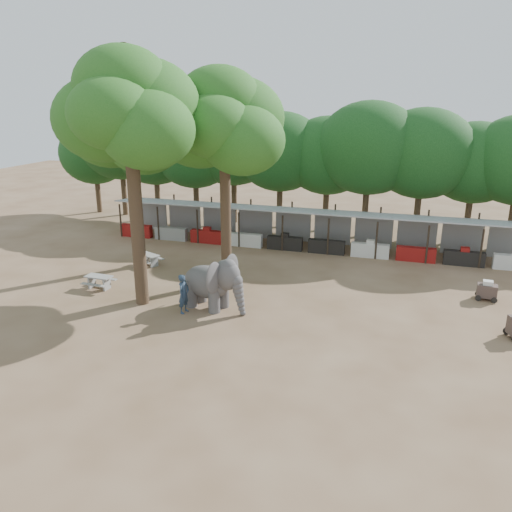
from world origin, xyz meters
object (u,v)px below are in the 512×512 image
(picnic_table_far, at_px, (149,258))
(cart_back, at_px, (487,290))
(yard_tree_left, at_px, (129,127))
(yard_tree_back, at_px, (223,123))
(handler, at_px, (184,294))
(yard_tree_center, at_px, (128,111))
(picnic_table_near, at_px, (99,280))
(elephant, at_px, (214,283))

(picnic_table_far, height_order, cart_back, cart_back)
(yard_tree_left, xyz_separation_m, yard_tree_back, (6.00, -1.00, 0.34))
(cart_back, bearing_deg, handler, -151.70)
(picnic_table_far, relative_size, cart_back, 1.61)
(handler, height_order, cart_back, handler)
(yard_tree_center, distance_m, picnic_table_near, 9.30)
(yard_tree_left, height_order, elephant, yard_tree_left)
(elephant, distance_m, picnic_table_near, 6.93)
(elephant, height_order, handler, elephant)
(yard_tree_center, xyz_separation_m, picnic_table_far, (-2.38, 5.13, -8.76))
(yard_tree_center, height_order, elephant, yard_tree_center)
(yard_tree_center, relative_size, handler, 6.34)
(yard_tree_left, distance_m, handler, 10.78)
(yard_tree_center, height_order, yard_tree_back, yard_tree_center)
(yard_tree_back, height_order, elephant, yard_tree_back)
(yard_tree_back, xyz_separation_m, elephant, (0.81, -3.77, -7.22))
(yard_tree_center, xyz_separation_m, yard_tree_back, (3.00, 4.00, -0.67))
(elephant, relative_size, picnic_table_near, 2.41)
(yard_tree_back, bearing_deg, handler, -94.58)
(elephant, relative_size, handler, 1.88)
(yard_tree_back, xyz_separation_m, handler, (-0.37, -4.65, -7.59))
(yard_tree_left, relative_size, yard_tree_back, 0.97)
(yard_tree_center, bearing_deg, yard_tree_back, 53.14)
(yard_tree_left, xyz_separation_m, handler, (5.63, -5.65, -7.25))
(yard_tree_back, bearing_deg, cart_back, 5.33)
(yard_tree_left, bearing_deg, yard_tree_center, -59.04)
(elephant, relative_size, picnic_table_far, 2.02)
(yard_tree_back, bearing_deg, picnic_table_near, -152.54)
(yard_tree_back, bearing_deg, elephant, -77.88)
(yard_tree_back, distance_m, elephant, 8.18)
(yard_tree_center, relative_size, picnic_table_near, 8.14)
(yard_tree_back, distance_m, cart_back, 15.82)
(yard_tree_back, distance_m, handler, 8.91)
(yard_tree_back, distance_m, picnic_table_far, 9.78)
(handler, bearing_deg, yard_tree_left, 53.27)
(yard_tree_left, distance_m, picnic_table_far, 7.77)
(elephant, height_order, picnic_table_near, elephant)
(elephant, bearing_deg, yard_tree_center, -162.74)
(handler, bearing_deg, picnic_table_far, 49.31)
(yard_tree_left, height_order, picnic_table_far, yard_tree_left)
(yard_tree_back, relative_size, picnic_table_near, 7.68)
(yard_tree_left, distance_m, picnic_table_near, 8.77)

